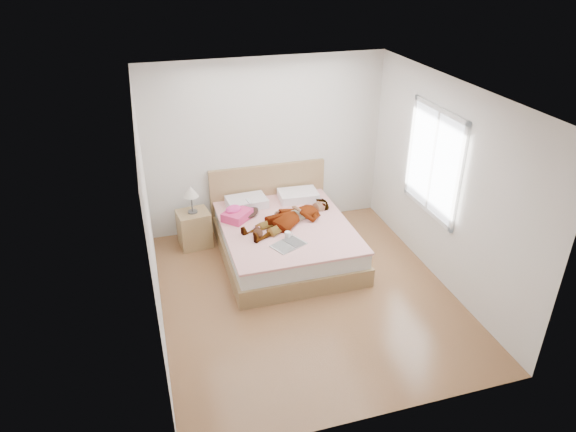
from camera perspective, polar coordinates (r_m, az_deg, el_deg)
The scene contains 11 objects.
ground at distance 6.63m, azimuth 2.08°, elevation -8.69°, with size 4.00×4.00×0.00m, color #55371A.
woman at distance 7.15m, azimuth 0.27°, elevation 0.11°, with size 0.56×1.49×0.20m, color white.
hair at distance 7.45m, azimuth -4.92°, elevation 0.66°, with size 0.42×0.51×0.08m, color black.
phone at distance 7.35m, azimuth -4.36°, elevation 1.66°, with size 0.05×0.10×0.01m, color silver.
room_shell at distance 6.83m, azimuth 15.86°, elevation 5.80°, with size 4.00×4.00×4.00m.
bed at distance 7.30m, azimuth -0.41°, elevation -2.28°, with size 1.80×2.08×1.00m.
towel at distance 7.27m, azimuth -5.77°, elevation 0.25°, with size 0.49×0.49×0.20m.
magazine at distance 6.64m, azimuth 0.07°, elevation -3.21°, with size 0.50×0.43×0.03m.
coffee_mug at distance 6.79m, azimuth -0.02°, elevation -2.10°, with size 0.11×0.08×0.09m.
plush_toy at distance 6.81m, azimuth -3.39°, elevation -1.87°, with size 0.15×0.22×0.12m.
nightstand at distance 7.61m, azimuth -10.39°, elevation -1.10°, with size 0.49×0.45×0.96m.
Camera 1 is at (-1.72, -5.02, 3.98)m, focal length 32.00 mm.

